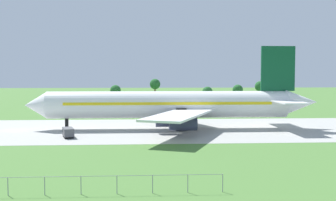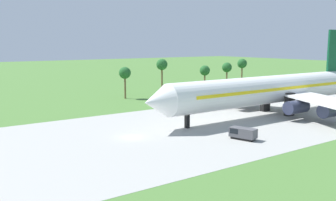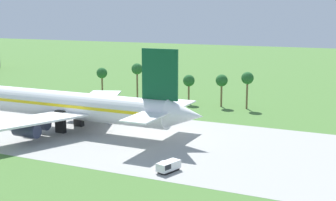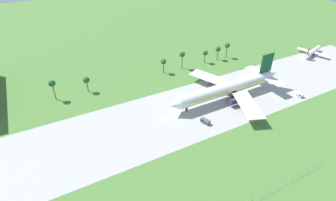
# 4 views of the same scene
# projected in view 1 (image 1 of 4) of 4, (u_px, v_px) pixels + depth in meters

# --- Properties ---
(ground_plane) EXTENTS (600.00, 600.00, 0.00)m
(ground_plane) POSITION_uv_depth(u_px,v_px,m) (13.00, 130.00, 100.34)
(ground_plane) COLOR #477233
(taxiway_strip) EXTENTS (320.00, 44.00, 0.02)m
(taxiway_strip) POSITION_uv_depth(u_px,v_px,m) (13.00, 130.00, 100.34)
(taxiway_strip) COLOR #9E9E99
(taxiway_strip) RESTS_ON ground_plane
(jet_airliner) EXTENTS (71.56, 56.75, 20.28)m
(jet_airliner) POSITION_uv_depth(u_px,v_px,m) (175.00, 105.00, 102.61)
(jet_airliner) COLOR white
(jet_airliner) RESTS_ON ground_plane
(fuel_truck) EXTENTS (3.26, 5.03, 2.06)m
(fuel_truck) POSITION_uv_depth(u_px,v_px,m) (68.00, 132.00, 88.93)
(fuel_truck) COLOR black
(fuel_truck) RESTS_ON ground_plane
(palm_tree_row) EXTENTS (118.97, 3.60, 11.85)m
(palm_tree_row) POSITION_uv_depth(u_px,v_px,m) (126.00, 89.00, 143.70)
(palm_tree_row) COLOR brown
(palm_tree_row) RESTS_ON ground_plane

